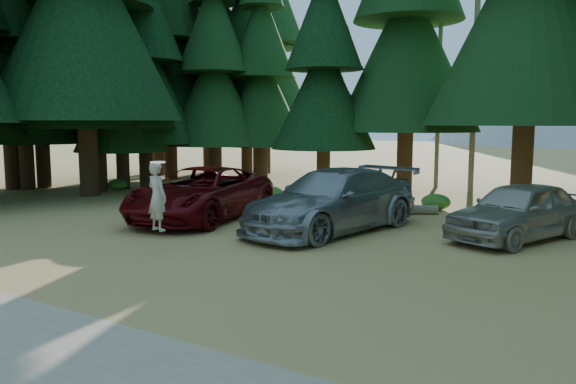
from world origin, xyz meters
name	(u,v)px	position (x,y,z in m)	size (l,w,h in m)	color
ground	(272,258)	(0.00, 0.00, 0.00)	(160.00, 160.00, 0.00)	tan
forest_belt_north	(455,191)	(0.00, 15.00, 0.00)	(36.00, 7.00, 22.00)	black
forest_belt_west	(25,194)	(-15.50, 4.00, 0.00)	(6.00, 22.00, 22.00)	black
snag_front	(476,53)	(0.80, 14.50, 6.00)	(0.24, 0.24, 12.00)	#6C6556
snag_back	(439,81)	(-1.20, 16.00, 5.00)	(0.20, 0.20, 10.00)	#6C6556
mountain_peak	(572,60)	(-2.59, 88.23, 12.71)	(48.00, 50.00, 28.00)	gray
red_pickup	(202,193)	(-4.82, 3.19, 0.83)	(2.76, 5.98, 1.66)	#5C070B
silver_minivan_center	(332,200)	(-0.38, 3.67, 0.88)	(2.47, 6.06, 1.76)	#93969A
silver_minivan_right	(519,211)	(4.36, 5.18, 0.77)	(1.83, 4.54, 1.55)	#AAA597
frisbee_player	(157,196)	(-2.80, -0.77, 1.33)	(0.67, 0.51, 1.67)	beige
log_left	(372,209)	(-0.59, 7.00, 0.16)	(0.32, 0.32, 4.41)	#6C6556
log_mid	(362,199)	(-2.13, 9.57, 0.13)	(0.25, 0.25, 3.07)	#6C6556
log_right	(544,224)	(4.77, 7.00, 0.17)	(0.34, 0.34, 5.32)	#6C6556
shrub_far_left	(218,187)	(-8.64, 8.72, 0.25)	(0.91, 0.91, 0.50)	#2F6C20
shrub_left	(270,194)	(-5.26, 7.81, 0.29)	(1.06, 1.06, 0.58)	#2F6C20
shrub_center_left	(436,202)	(0.95, 9.07, 0.28)	(1.03, 1.03, 0.57)	#2F6C20
shrub_center_right	(498,203)	(2.86, 10.00, 0.28)	(1.02, 1.02, 0.56)	#2F6C20
shrub_right	(519,211)	(3.86, 8.35, 0.30)	(1.11, 1.11, 0.61)	#2F6C20
shrub_edge_west	(117,185)	(-13.30, 7.17, 0.24)	(0.88, 0.88, 0.48)	#2F6C20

